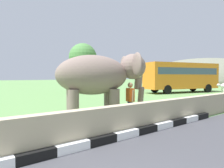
# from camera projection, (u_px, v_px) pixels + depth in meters

# --- Properties ---
(striped_curb) EXTENTS (16.20, 0.20, 0.24)m
(striped_curb) POSITION_uv_depth(u_px,v_px,m) (14.00, 162.00, 4.07)
(striped_curb) COLOR white
(striped_curb) RESTS_ON ground_plane
(barrier_parapet) EXTENTS (28.00, 0.36, 1.00)m
(barrier_parapet) POSITION_uv_depth(u_px,v_px,m) (100.00, 124.00, 5.71)
(barrier_parapet) COLOR tan
(barrier_parapet) RESTS_ON ground_plane
(elephant) EXTENTS (4.06, 3.09, 2.95)m
(elephant) POSITION_uv_depth(u_px,v_px,m) (101.00, 76.00, 8.35)
(elephant) COLOR #7D6961
(elephant) RESTS_ON ground_plane
(person_handler) EXTENTS (0.34, 0.67, 1.66)m
(person_handler) POSITION_uv_depth(u_px,v_px,m) (130.00, 99.00, 8.50)
(person_handler) COLOR navy
(person_handler) RESTS_ON ground_plane
(bus_orange) EXTENTS (9.68, 4.78, 3.50)m
(bus_orange) POSITION_uv_depth(u_px,v_px,m) (182.00, 75.00, 23.04)
(bus_orange) COLOR orange
(bus_orange) RESTS_ON ground_plane
(tree_distant) EXTENTS (3.21, 3.21, 5.75)m
(tree_distant) POSITION_uv_depth(u_px,v_px,m) (83.00, 58.00, 22.28)
(tree_distant) COLOR brown
(tree_distant) RESTS_ON ground_plane
(hill_east) EXTENTS (44.02, 35.22, 14.33)m
(hill_east) POSITION_uv_depth(u_px,v_px,m) (206.00, 83.00, 56.63)
(hill_east) COLOR #696C59
(hill_east) RESTS_ON ground_plane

